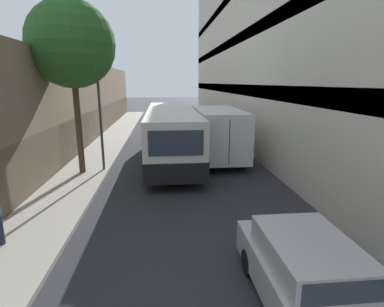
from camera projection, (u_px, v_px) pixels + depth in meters
ground_plane at (184, 172)px, 14.84m from camera, size 150.00×150.00×0.00m
sidewalk_left at (83, 174)px, 14.35m from camera, size 2.36×60.00×0.14m
building_left_shopfront at (26, 121)px, 13.54m from camera, size 2.40×60.00×5.82m
building_right_apartment at (303, 7)px, 13.57m from camera, size 2.40×60.00×15.44m
car_hatchback at (309, 277)px, 5.70m from camera, size 1.79×4.19×1.48m
bus at (172, 133)px, 16.90m from camera, size 2.62×11.18×2.89m
box_truck at (215, 131)px, 17.60m from camera, size 2.37×8.00×2.90m
street_lamp at (97, 76)px, 13.84m from camera, size 0.36×0.80×6.42m
street_tree_left at (71, 45)px, 13.06m from camera, size 3.79×3.79×7.72m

